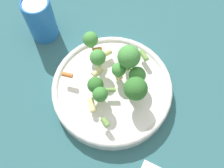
# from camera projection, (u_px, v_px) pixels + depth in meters

# --- Properties ---
(ground_plane) EXTENTS (3.00, 3.00, 0.00)m
(ground_plane) POSITION_uv_depth(u_px,v_px,m) (112.00, 92.00, 0.61)
(ground_plane) COLOR #2D6066
(bowl) EXTENTS (0.27, 0.27, 0.04)m
(bowl) POSITION_uv_depth(u_px,v_px,m) (112.00, 89.00, 0.59)
(bowl) COLOR white
(bowl) RESTS_ON ground_plane
(pasta_salad) EXTENTS (0.20, 0.18, 0.09)m
(pasta_salad) POSITION_uv_depth(u_px,v_px,m) (118.00, 71.00, 0.54)
(pasta_salad) COLOR #8CB766
(pasta_salad) RESTS_ON bowl
(cup) EXTENTS (0.07, 0.07, 0.11)m
(cup) POSITION_uv_depth(u_px,v_px,m) (40.00, 19.00, 0.62)
(cup) COLOR #2366B2
(cup) RESTS_ON ground_plane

